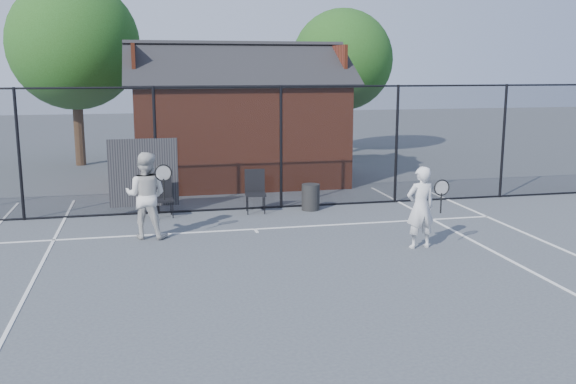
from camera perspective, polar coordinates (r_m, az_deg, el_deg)
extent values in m
plane|color=#41454B|center=(10.99, -0.30, -7.13)|extent=(80.00, 80.00, 0.00)
cube|color=silver|center=(13.82, -2.95, -3.31)|extent=(11.00, 0.06, 0.01)
cube|color=silver|center=(9.09, -24.12, -12.08)|extent=(0.06, 18.00, 0.01)
cube|color=silver|center=(10.91, 23.98, -8.22)|extent=(0.06, 18.00, 0.01)
cube|color=silver|center=(13.68, -2.85, -3.46)|extent=(0.06, 0.30, 0.01)
cylinder|color=black|center=(15.58, -22.79, 3.06)|extent=(0.07, 0.07, 3.00)
cylinder|color=black|center=(15.33, -11.68, 3.58)|extent=(0.07, 0.07, 3.00)
cylinder|color=black|center=(15.66, -0.62, 3.96)|extent=(0.07, 0.07, 3.00)
cylinder|color=black|center=(16.54, 9.62, 4.19)|extent=(0.07, 0.07, 3.00)
cylinder|color=black|center=(17.89, 18.59, 4.27)|extent=(0.07, 0.07, 3.00)
cylinder|color=black|center=(15.38, -4.33, 9.30)|extent=(22.00, 0.04, 0.04)
cylinder|color=black|center=(15.74, -4.18, -1.46)|extent=(22.00, 0.04, 0.04)
cube|color=black|center=(15.49, -4.25, 3.85)|extent=(22.00, 3.00, 0.01)
cube|color=black|center=(15.38, -12.73, 1.68)|extent=(1.60, 0.04, 1.60)
cube|color=maroon|center=(19.49, -4.52, 5.32)|extent=(6.00, 4.00, 3.00)
cube|color=black|center=(18.41, -4.17, 11.33)|extent=(6.50, 2.36, 1.32)
cube|color=black|center=(20.39, -5.01, 11.28)|extent=(6.50, 2.36, 1.32)
cube|color=maroon|center=(19.21, -13.52, 11.04)|extent=(0.10, 2.80, 1.06)
cube|color=maroon|center=(20.03, 3.94, 11.30)|extent=(0.10, 2.80, 1.06)
cylinder|color=#382516|center=(23.91, -18.08, 5.29)|extent=(0.36, 0.36, 2.52)
sphere|color=#1E4112|center=(23.83, -18.51, 12.33)|extent=(4.48, 4.48, 4.48)
cylinder|color=#382516|center=(25.99, 4.77, 5.88)|extent=(0.36, 0.36, 2.23)
sphere|color=#1E4112|center=(25.89, 4.87, 11.63)|extent=(3.97, 3.97, 3.97)
imported|color=silver|center=(12.50, 11.69, -1.36)|extent=(0.61, 0.43, 1.59)
torus|color=black|center=(12.24, 13.50, 0.39)|extent=(0.31, 0.03, 0.31)
cylinder|color=black|center=(12.30, 13.44, -0.97)|extent=(0.03, 0.03, 0.38)
imported|color=silver|center=(13.27, -12.52, -0.30)|extent=(1.02, 0.89, 1.76)
torus|color=black|center=(12.84, -11.03, 1.68)|extent=(0.35, 0.03, 0.35)
cylinder|color=black|center=(12.89, -10.98, 0.24)|extent=(0.03, 0.03, 0.42)
cube|color=black|center=(15.11, -10.98, -0.56)|extent=(0.46, 0.48, 0.89)
cube|color=black|center=(15.30, -2.91, -0.01)|extent=(0.52, 0.54, 1.00)
cylinder|color=black|center=(15.62, 2.03, -0.46)|extent=(0.47, 0.47, 0.64)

